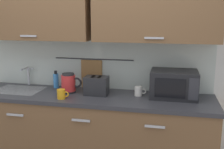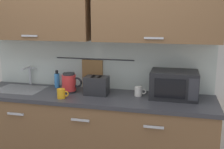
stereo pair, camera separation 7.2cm
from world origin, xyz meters
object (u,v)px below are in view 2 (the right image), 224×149
Objects in this scene: mug_by_kettle at (139,91)px; dish_soap_bottle at (57,80)px; electric_kettle at (69,83)px; toaster at (97,85)px; microwave at (174,84)px; mug_near_sink at (61,94)px.

dish_soap_bottle is at bearing 173.00° from mug_by_kettle.
electric_kettle reaches higher than toaster.
mug_by_kettle is at bearing 6.52° from toaster.
dish_soap_bottle is (-0.21, 0.15, -0.01)m from electric_kettle.
toaster is (0.31, -0.02, -0.01)m from electric_kettle.
microwave reaches higher than electric_kettle.
microwave reaches higher than mug_near_sink.
dish_soap_bottle is at bearing 144.98° from electric_kettle.
toaster is 0.44m from mug_by_kettle.
microwave is at bearing 4.77° from mug_by_kettle.
mug_by_kettle is (0.96, -0.12, -0.04)m from dish_soap_bottle.
toaster is (-0.78, -0.08, -0.04)m from microwave.
mug_by_kettle is (0.43, 0.05, -0.05)m from toaster.
microwave is at bearing -3.88° from dish_soap_bottle.
microwave reaches higher than toaster.
microwave is 3.83× the size of mug_near_sink.
microwave is 1.12m from mug_near_sink.
toaster is 2.13× the size of mug_by_kettle.
electric_kettle reaches higher than mug_by_kettle.
dish_soap_bottle is 1.63× the size of mug_by_kettle.
toaster reaches higher than mug_by_kettle.
electric_kettle is 0.31m from toaster.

